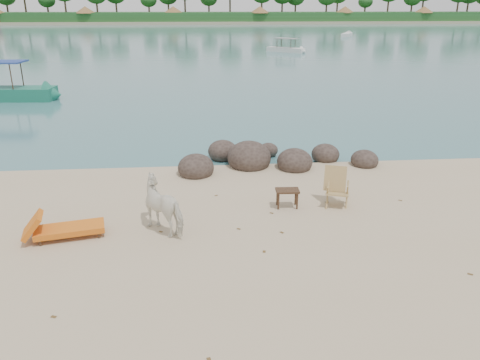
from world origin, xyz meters
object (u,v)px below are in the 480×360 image
object	(u,v)px
side_table	(287,200)
boulders	(263,160)
cow	(166,206)
deck_chair	(338,189)
lounge_chair	(69,227)

from	to	relation	value
side_table	boulders	bearing A→B (deg)	95.63
cow	boulders	bearing A→B (deg)	-166.25
boulders	side_table	world-z (taller)	boulders
deck_chair	lounge_chair	bearing A→B (deg)	-150.26
side_table	deck_chair	size ratio (longest dim) A/B	0.61
boulders	lounge_chair	world-z (taller)	boulders
deck_chair	boulders	bearing A→B (deg)	132.21
cow	lounge_chair	distance (m)	2.15
boulders	cow	bearing A→B (deg)	-122.22
cow	side_table	size ratio (longest dim) A/B	2.45
boulders	lounge_chair	bearing A→B (deg)	-136.65
lounge_chair	deck_chair	xyz separation A→B (m)	(6.36, 1.18, 0.21)
cow	side_table	world-z (taller)	cow
deck_chair	cow	bearing A→B (deg)	-147.81
lounge_chair	deck_chair	world-z (taller)	deck_chair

